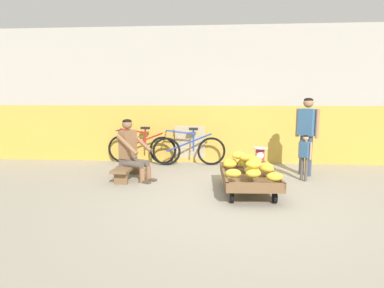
{
  "coord_description": "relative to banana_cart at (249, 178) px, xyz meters",
  "views": [
    {
      "loc": [
        -0.3,
        -4.5,
        1.57
      ],
      "look_at": [
        -0.74,
        0.96,
        0.75
      ],
      "focal_mm": 30.21,
      "sensor_mm": 36.0,
      "label": 1
    }
  ],
  "objects": [
    {
      "name": "vendor_seated",
      "position": [
        -2.12,
        0.68,
        0.33
      ],
      "size": [
        0.74,
        0.63,
        1.14
      ],
      "color": "brown",
      "rests_on": "ground"
    },
    {
      "name": "bicycle_far_left",
      "position": [
        -1.16,
        2.03,
        0.11
      ],
      "size": [
        1.66,
        0.48,
        0.86
      ],
      "color": "black",
      "rests_on": "ground"
    },
    {
      "name": "low_bench",
      "position": [
        -2.2,
        0.72,
        -0.04
      ],
      "size": [
        0.39,
        1.12,
        0.27
      ],
      "color": "brown",
      "rests_on": "ground"
    },
    {
      "name": "plastic_crate",
      "position": [
        0.3,
        1.0,
        -0.09
      ],
      "size": [
        0.36,
        0.28,
        0.3
      ],
      "color": "gold",
      "rests_on": "ground"
    },
    {
      "name": "banana_cart",
      "position": [
        0.0,
        0.0,
        0.0
      ],
      "size": [
        0.92,
        1.48,
        0.36
      ],
      "color": "brown",
      "rests_on": "ground"
    },
    {
      "name": "banana_pile",
      "position": [
        -0.0,
        -0.02,
        0.22
      ],
      "size": [
        0.89,
        1.23,
        0.27
      ],
      "color": "gold",
      "rests_on": "banana_cart"
    },
    {
      "name": "bicycle_near_left",
      "position": [
        -2.29,
        2.17,
        0.11
      ],
      "size": [
        1.66,
        0.48,
        0.86
      ],
      "color": "black",
      "rests_on": "ground"
    },
    {
      "name": "customer_adult",
      "position": [
        1.23,
        1.28,
        0.71
      ],
      "size": [
        0.37,
        0.37,
        1.53
      ],
      "color": "#38425B",
      "rests_on": "ground"
    },
    {
      "name": "ground_plane",
      "position": [
        -0.2,
        -0.66,
        -0.24
      ],
      "size": [
        80.0,
        80.0,
        0.0
      ],
      "primitive_type": "plane",
      "color": "gray"
    },
    {
      "name": "customer_child",
      "position": [
        1.1,
        0.84,
        0.29
      ],
      "size": [
        0.2,
        0.21,
        0.86
      ],
      "color": "brown",
      "rests_on": "ground"
    },
    {
      "name": "back_wall",
      "position": [
        -0.2,
        2.52,
        1.33
      ],
      "size": [
        16.0,
        0.3,
        3.13
      ],
      "color": "gold",
      "rests_on": "ground"
    },
    {
      "name": "sign_board",
      "position": [
        -1.16,
        2.31,
        0.2
      ],
      "size": [
        0.7,
        0.21,
        0.89
      ],
      "color": "#C6B289",
      "rests_on": "ground"
    },
    {
      "name": "weighing_scale",
      "position": [
        0.3,
        1.0,
        0.21
      ],
      "size": [
        0.3,
        0.3,
        0.29
      ],
      "color": "#28282D",
      "rests_on": "plastic_crate"
    }
  ]
}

